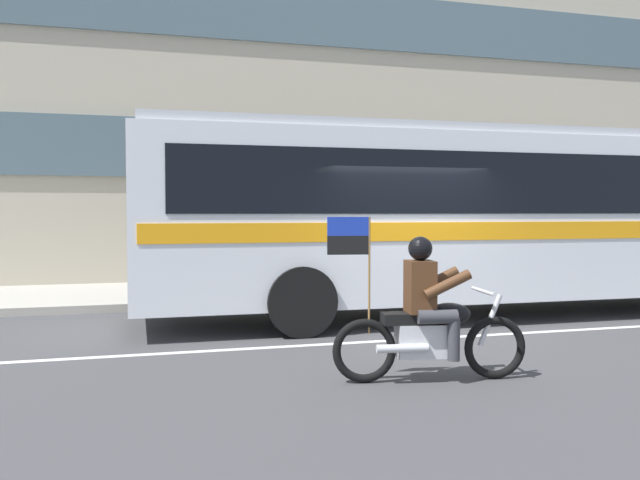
# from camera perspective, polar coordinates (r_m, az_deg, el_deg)

# --- Properties ---
(ground_plane) EXTENTS (60.00, 60.00, 0.00)m
(ground_plane) POSITION_cam_1_polar(r_m,az_deg,el_deg) (10.30, 7.76, -7.80)
(ground_plane) COLOR #3D3D3F
(sidewalk_curb) EXTENTS (28.00, 3.80, 0.15)m
(sidewalk_curb) POSITION_cam_1_polar(r_m,az_deg,el_deg) (15.05, -0.07, -4.24)
(sidewalk_curb) COLOR #A39E93
(sidewalk_curb) RESTS_ON ground_plane
(lane_center_stripe) EXTENTS (26.60, 0.14, 0.01)m
(lane_center_stripe) POSITION_cam_1_polar(r_m,az_deg,el_deg) (9.76, 9.19, -8.36)
(lane_center_stripe) COLOR silver
(lane_center_stripe) RESTS_ON ground_plane
(office_building_facade) EXTENTS (28.00, 0.89, 9.59)m
(office_building_facade) POSITION_cam_1_polar(r_m,az_deg,el_deg) (17.41, -2.16, 12.28)
(office_building_facade) COLOR #B2A893
(office_building_facade) RESTS_ON ground_plane
(transit_bus) EXTENTS (12.74, 2.68, 3.22)m
(transit_bus) POSITION_cam_1_polar(r_m,az_deg,el_deg) (12.22, 15.18, 2.62)
(transit_bus) COLOR silver
(transit_bus) RESTS_ON ground_plane
(motorcycle_with_rider) EXTENTS (2.18, 0.69, 1.78)m
(motorcycle_with_rider) POSITION_cam_1_polar(r_m,az_deg,el_deg) (7.28, 9.31, -6.78)
(motorcycle_with_rider) COLOR black
(motorcycle_with_rider) RESTS_ON ground_plane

